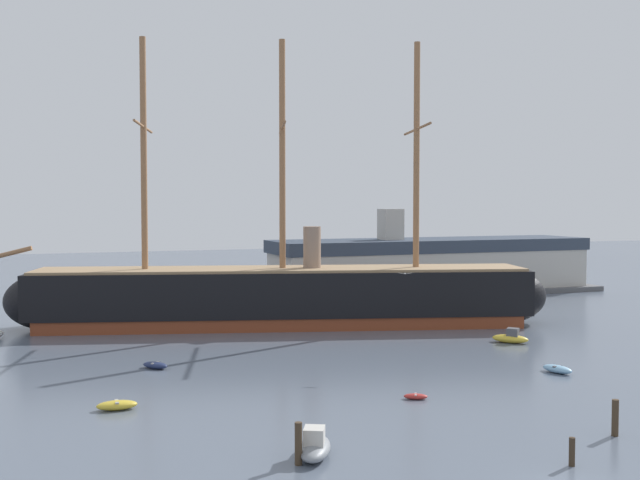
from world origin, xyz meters
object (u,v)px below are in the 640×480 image
object	(u,v)px
mooring_piling_nearest	(615,418)
tall_ship	(283,296)
motorboat_alongside_stern	(511,338)
mooring_piling_right_pair	(298,444)
dinghy_mid_right	(557,369)
dockside_warehouse_right	(431,266)
dinghy_mid_left	(117,405)
mooring_piling_left_pair	(572,452)
dinghy_distant_centre	(259,312)
seagull_in_flight	(405,273)
dinghy_alongside_bow	(155,365)
dinghy_near_centre	(416,396)
motorboat_foreground_left	(315,446)

from	to	relation	value
mooring_piling_nearest	tall_ship	bearing A→B (deg)	97.75
motorboat_alongside_stern	mooring_piling_right_pair	bearing A→B (deg)	-140.62
dinghy_mid_right	dockside_warehouse_right	size ratio (longest dim) A/B	0.05
dinghy_mid_left	mooring_piling_nearest	world-z (taller)	mooring_piling_nearest
dinghy_mid_right	mooring_piling_left_pair	distance (m)	23.84
motorboat_alongside_stern	dinghy_distant_centre	xyz separation A→B (m)	(-18.75, 28.97, -0.23)
dockside_warehouse_right	seagull_in_flight	world-z (taller)	dockside_warehouse_right
dinghy_mid_left	dinghy_alongside_bow	world-z (taller)	dinghy_mid_left
dinghy_near_centre	dinghy_distant_centre	distance (m)	45.57
dinghy_alongside_bow	mooring_piling_nearest	bearing A→B (deg)	-51.04
motorboat_foreground_left	mooring_piling_nearest	xyz separation A→B (m)	(18.94, -2.96, 0.52)
mooring_piling_nearest	mooring_piling_left_pair	bearing A→B (deg)	-150.42
tall_ship	mooring_piling_left_pair	bearing A→B (deg)	-89.65
tall_ship	dinghy_near_centre	distance (m)	35.30
motorboat_foreground_left	seagull_in_flight	xyz separation A→B (m)	(15.85, 19.67, 7.69)
dinghy_distant_centre	mooring_piling_nearest	size ratio (longest dim) A/B	1.26
dinghy_alongside_bow	dinghy_distant_centre	bearing A→B (deg)	57.91
dinghy_alongside_bow	dinghy_mid_left	bearing A→B (deg)	-109.97
mooring_piling_nearest	dockside_warehouse_right	size ratio (longest dim) A/B	0.04
dinghy_mid_left	mooring_piling_nearest	xyz separation A→B (m)	(28.52, -17.17, 0.81)
motorboat_foreground_left	dinghy_distant_centre	xyz separation A→B (m)	(12.64, 54.89, -0.31)
dockside_warehouse_right	seagull_in_flight	xyz separation A→B (m)	(-28.96, -47.32, 3.96)
dinghy_near_centre	dinghy_distant_centre	size ratio (longest dim) A/B	0.67
tall_ship	dockside_warehouse_right	size ratio (longest dim) A/B	1.21
motorboat_foreground_left	dinghy_distant_centre	world-z (taller)	motorboat_foreground_left
dinghy_mid_right	mooring_piling_left_pair	xyz separation A→B (m)	(-14.13, -19.20, 0.46)
motorboat_foreground_left	mooring_piling_nearest	size ratio (longest dim) A/B	2.01
motorboat_foreground_left	dinghy_distant_centre	distance (m)	56.33
motorboat_alongside_stern	mooring_piling_nearest	world-z (taller)	mooring_piling_nearest
tall_ship	dinghy_alongside_bow	distance (m)	25.17
dinghy_mid_left	dinghy_alongside_bow	bearing A→B (deg)	70.03
motorboat_foreground_left	dinghy_mid_left	bearing A→B (deg)	123.98
dinghy_mid_left	seagull_in_flight	xyz separation A→B (m)	(25.43, 5.46, 7.99)
dinghy_mid_left	dockside_warehouse_right	distance (m)	75.89
dinghy_alongside_bow	seagull_in_flight	distance (m)	23.45
dinghy_mid_left	mooring_piling_right_pair	world-z (taller)	mooring_piling_right_pair
dinghy_distant_centre	motorboat_foreground_left	bearing A→B (deg)	-102.97
motorboat_foreground_left	dinghy_alongside_bow	size ratio (longest dim) A/B	1.78
tall_ship	motorboat_alongside_stern	world-z (taller)	tall_ship
tall_ship	seagull_in_flight	bearing A→B (deg)	-82.27
dinghy_near_centre	mooring_piling_nearest	bearing A→B (deg)	-58.69
dinghy_distant_centre	dinghy_mid_right	bearing A→B (deg)	-71.27
dinghy_mid_right	dinghy_near_centre	bearing A→B (deg)	-167.53
dinghy_mid_right	dockside_warehouse_right	world-z (taller)	dockside_warehouse_right
dinghy_mid_left	motorboat_alongside_stern	xyz separation A→B (m)	(40.96, 11.72, 0.21)
dinghy_near_centre	dinghy_mid_left	distance (m)	21.60
mooring_piling_right_pair	dinghy_alongside_bow	bearing A→B (deg)	97.73
dinghy_mid_left	dockside_warehouse_right	size ratio (longest dim) A/B	0.05
dinghy_near_centre	dinghy_mid_right	size ratio (longest dim) A/B	0.63
dinghy_alongside_bow	dockside_warehouse_right	xyz separation A→B (m)	(49.85, 40.30, 4.07)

